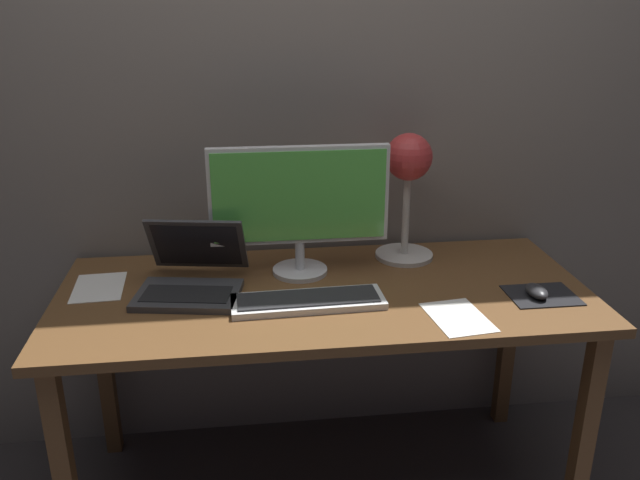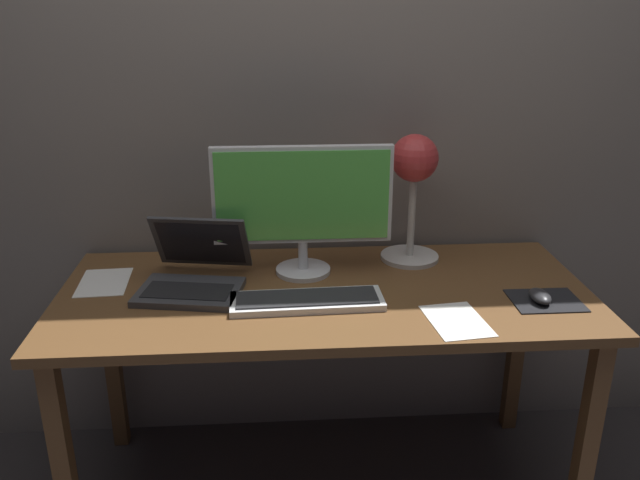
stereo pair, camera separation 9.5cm
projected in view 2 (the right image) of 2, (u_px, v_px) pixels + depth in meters
name	position (u px, v px, depth m)	size (l,w,h in m)	color
back_wall	(316.00, 84.00, 2.15)	(4.80, 0.06, 2.60)	gray
desk	(325.00, 313.00, 2.00)	(1.60, 0.70, 0.74)	brown
monitor	(302.00, 201.00, 2.01)	(0.56, 0.17, 0.41)	silver
keyboard_main	(307.00, 301.00, 1.88)	(0.44, 0.15, 0.03)	silver
laptop	(195.00, 268.00, 1.98)	(0.35, 0.36, 0.21)	#38383A
desk_lamp	(414.00, 174.00, 2.10)	(0.19, 0.19, 0.42)	beige
mousepad	(545.00, 301.00, 1.90)	(0.20, 0.16, 0.00)	black
mouse	(540.00, 296.00, 1.88)	(0.06, 0.10, 0.03)	#28282B
paper_sheet_near_mouse	(457.00, 321.00, 1.78)	(0.15, 0.21, 0.00)	white
paper_sheet_by_keyboard	(104.00, 282.00, 2.02)	(0.15, 0.21, 0.00)	white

